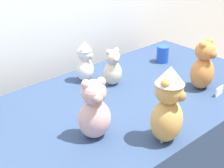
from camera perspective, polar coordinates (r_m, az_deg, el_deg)
The scene contains 9 objects.
display_table at distance 2.02m, azimuth 0.00°, elevation -13.20°, with size 1.99×0.96×0.79m, color navy.
teddy_bear_ginger at distance 1.97m, azimuth 15.00°, elevation 2.88°, with size 0.16×0.14×0.29m.
teddy_bear_cream at distance 1.96m, azimuth 0.10°, elevation 2.68°, with size 0.13×0.12×0.22m.
teddy_bear_blush at distance 1.48m, azimuth -2.97°, elevation -4.48°, with size 0.18×0.17×0.29m.
teddy_bear_snow at distance 2.00m, azimuth -4.51°, elevation 3.70°, with size 0.14×0.13×0.25m.
teddy_bear_honey at distance 1.46m, azimuth 9.35°, elevation -3.59°, with size 0.19×0.17×0.35m.
party_cup_blue at distance 2.31m, azimuth 8.45°, elevation 4.96°, with size 0.08×0.08×0.11m, color blue.
name_card_front_left at distance 1.96m, azimuth 17.49°, elevation -1.13°, with size 0.07×0.01×0.05m, color white.
name_card_front_middle at distance 1.53m, azimuth 8.98°, elevation -8.37°, with size 0.07×0.01×0.05m, color white.
Camera 1 is at (-1.04, -0.90, 1.68)m, focal length 54.71 mm.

